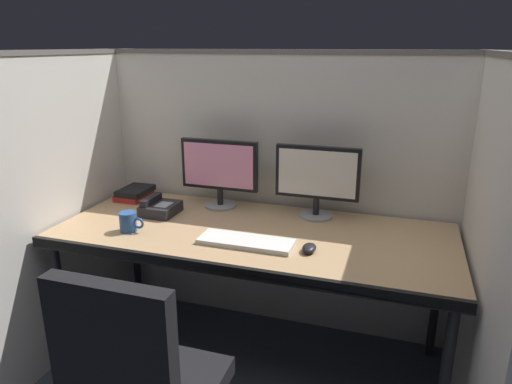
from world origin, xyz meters
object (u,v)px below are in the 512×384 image
Objects in this scene: desk at (252,241)px; computer_mouse at (309,248)px; book_stack at (135,193)px; coffee_mug at (129,222)px; keyboard_main at (246,242)px; monitor_left at (219,169)px; desk_phone at (160,208)px; monitor_right at (317,177)px.

computer_mouse is (0.31, -0.14, 0.07)m from desk.
coffee_mug reaches higher than book_stack.
keyboard_main is at bearing 2.93° from coffee_mug.
computer_mouse reaches higher than desk.
desk_phone is (-0.26, -0.20, -0.18)m from monitor_left.
computer_mouse is (0.29, 0.01, 0.01)m from keyboard_main.
keyboard_main is 1.99× the size of book_stack.
monitor_right is 0.54m from keyboard_main.
coffee_mug is (-0.82, -0.47, -0.17)m from monitor_right.
coffee_mug is at bearing -61.20° from book_stack.
monitor_left reaches higher than book_stack.
monitor_right is at bearing 48.84° from desk.
desk_phone is at bearing -34.74° from book_stack.
desk is at bearing -8.68° from desk_phone.
desk is 0.35m from computer_mouse.
book_stack is (-1.12, 0.41, 0.02)m from computer_mouse.
book_stack is at bearing 161.70° from desk.
book_stack is (-0.83, 0.41, 0.02)m from keyboard_main.
monitor_right reaches higher than desk_phone.
monitor_right is at bearing 97.22° from computer_mouse.
book_stack is (-0.53, -0.02, -0.18)m from monitor_left.
monitor_left is at bearing 1.98° from book_stack.
computer_mouse is at bearing -14.82° from desk_phone.
monitor_left is at bearing 134.42° from desk.
monitor_left reaches higher than keyboard_main.
desk_phone is at bearing 85.26° from coffee_mug.
keyboard_main is 4.48× the size of computer_mouse.
monitor_left is 0.75m from computer_mouse.
computer_mouse reaches higher than keyboard_main.
coffee_mug is (0.24, -0.44, 0.01)m from book_stack.
monitor_left is 1.99× the size of book_stack.
monitor_left is (-0.28, 0.29, 0.27)m from desk.
monitor_right reaches higher than desk.
coffee_mug reaches higher than computer_mouse.
book_stack is 0.51m from coffee_mug.
computer_mouse is 0.88m from desk_phone.
book_stack is (-0.81, 0.27, 0.08)m from desk.
book_stack reaches higher than desk.
computer_mouse is at bearing 1.09° from keyboard_main.
computer_mouse is at bearing -82.78° from monitor_right.
monitor_right reaches higher than keyboard_main.
desk is 0.48m from monitor_left.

